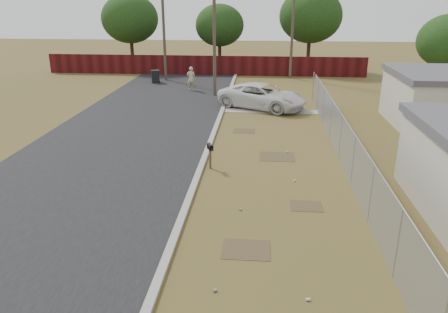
# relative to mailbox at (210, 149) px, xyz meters

# --- Properties ---
(ground) EXTENTS (120.00, 120.00, 0.00)m
(ground) POSITION_rel_mailbox_xyz_m (2.60, -1.31, -0.88)
(ground) COLOR brown
(ground) RESTS_ON ground
(street) EXTENTS (15.10, 60.00, 0.12)m
(street) POSITION_rel_mailbox_xyz_m (-4.16, 6.74, -0.86)
(street) COLOR black
(street) RESTS_ON ground
(chainlink_fence) EXTENTS (0.10, 27.06, 2.02)m
(chainlink_fence) POSITION_rel_mailbox_xyz_m (5.72, -0.28, -0.08)
(chainlink_fence) COLOR #989AA0
(chainlink_fence) RESTS_ON ground
(privacy_fence) EXTENTS (30.00, 0.12, 1.80)m
(privacy_fence) POSITION_rel_mailbox_xyz_m (-3.40, 23.69, 0.02)
(privacy_fence) COLOR #480F12
(privacy_fence) RESTS_ON ground
(utility_poles) EXTENTS (12.60, 8.24, 9.00)m
(utility_poles) POSITION_rel_mailbox_xyz_m (-1.07, 19.36, 3.82)
(utility_poles) COLOR #4F4334
(utility_poles) RESTS_ON ground
(horizon_trees) EXTENTS (33.32, 31.94, 7.78)m
(horizon_trees) POSITION_rel_mailbox_xyz_m (3.44, 22.25, 3.75)
(horizon_trees) COLOR #382519
(horizon_trees) RESTS_ON ground
(mailbox) EXTENTS (0.33, 0.47, 1.11)m
(mailbox) POSITION_rel_mailbox_xyz_m (0.00, 0.00, 0.00)
(mailbox) COLOR brown
(mailbox) RESTS_ON ground
(pickup_truck) EXTENTS (6.36, 4.97, 1.61)m
(pickup_truck) POSITION_rel_mailbox_xyz_m (2.15, 11.02, -0.07)
(pickup_truck) COLOR silver
(pickup_truck) RESTS_ON ground
(pedestrian) EXTENTS (0.73, 0.53, 1.86)m
(pedestrian) POSITION_rel_mailbox_xyz_m (-3.44, 16.41, 0.05)
(pedestrian) COLOR tan
(pedestrian) RESTS_ON ground
(trash_bin) EXTENTS (0.90, 0.88, 1.08)m
(trash_bin) POSITION_rel_mailbox_xyz_m (-7.01, 19.35, -0.32)
(trash_bin) COLOR black
(trash_bin) RESTS_ON ground
(scattered_litter) EXTENTS (2.53, 10.86, 0.07)m
(scattered_litter) POSITION_rel_mailbox_xyz_m (2.57, -3.88, -0.84)
(scattered_litter) COLOR silver
(scattered_litter) RESTS_ON ground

